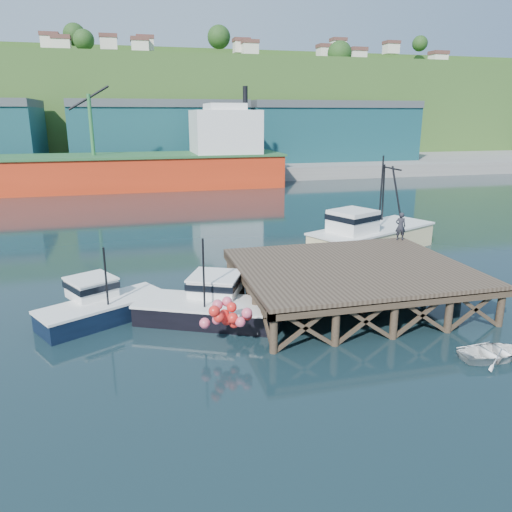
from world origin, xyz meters
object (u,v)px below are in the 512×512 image
object	(u,v)px
boat_black	(211,304)
trawler	(370,232)
dinghy	(493,352)
boat_navy	(100,304)
dockworker	(400,226)

from	to	relation	value
boat_black	trawler	distance (m)	16.85
boat_black	dinghy	distance (m)	12.94
trawler	boat_navy	bearing A→B (deg)	179.39
trawler	dockworker	world-z (taller)	trawler
boat_navy	boat_black	size ratio (longest dim) A/B	0.86
trawler	dinghy	bearing A→B (deg)	-124.18
boat_navy	dinghy	distance (m)	18.26
boat_navy	dockworker	bearing A→B (deg)	-18.29
dinghy	boat_black	bearing A→B (deg)	55.45
trawler	dockworker	distance (m)	5.34
boat_black	trawler	bearing A→B (deg)	61.07
dockworker	boat_navy	bearing A→B (deg)	27.68
dinghy	dockworker	world-z (taller)	dockworker
boat_black	dockworker	distance (m)	14.14
trawler	dockworker	bearing A→B (deg)	-120.47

